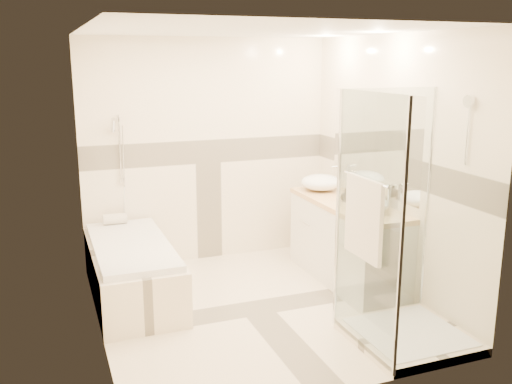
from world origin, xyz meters
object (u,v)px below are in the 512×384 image
object	(u,v)px
bathtub	(132,268)
amenity_bottle_b	(346,195)
vanity	(347,242)
shower_enclosure	(394,282)
vessel_sink_far	(368,204)
vessel_sink_near	(321,182)
amenity_bottle_a	(353,197)

from	to	relation	value
bathtub	amenity_bottle_b	xyz separation A→B (m)	(2.13, -0.32, 0.61)
vanity	shower_enclosure	xyz separation A→B (m)	(-0.29, -1.27, 0.08)
vanity	vessel_sink_far	distance (m)	0.64
vanity	shower_enclosure	bearing A→B (deg)	-102.97
shower_enclosure	vessel_sink_near	world-z (taller)	shower_enclosure
shower_enclosure	vessel_sink_near	xyz separation A→B (m)	(0.27, 1.85, 0.43)
shower_enclosure	amenity_bottle_b	world-z (taller)	shower_enclosure
amenity_bottle_b	bathtub	bearing A→B (deg)	171.41
vessel_sink_near	amenity_bottle_a	size ratio (longest dim) A/B	2.91
vanity	amenity_bottle_b	xyz separation A→B (m)	(-0.02, 0.03, 0.49)
vanity	amenity_bottle_a	world-z (taller)	amenity_bottle_a
vessel_sink_far	amenity_bottle_b	distance (m)	0.43
amenity_bottle_a	amenity_bottle_b	distance (m)	0.14
bathtub	vanity	world-z (taller)	vanity
vessel_sink_near	amenity_bottle_b	size ratio (longest dim) A/B	3.27
vessel_sink_near	amenity_bottle_a	distance (m)	0.69
vessel_sink_far	vanity	bearing A→B (deg)	87.18
bathtub	vanity	distance (m)	2.18
shower_enclosure	amenity_bottle_a	distance (m)	1.26
amenity_bottle_b	vanity	bearing A→B (deg)	-54.71
vessel_sink_near	vessel_sink_far	distance (m)	0.98
bathtub	shower_enclosure	bearing A→B (deg)	-41.10
vessel_sink_far	amenity_bottle_a	xyz separation A→B (m)	(0.00, 0.29, -0.00)
shower_enclosure	vessel_sink_far	bearing A→B (deg)	72.51
vessel_sink_near	amenity_bottle_a	xyz separation A→B (m)	(0.00, -0.69, -0.01)
shower_enclosure	vessel_sink_near	distance (m)	1.92
vanity	shower_enclosure	distance (m)	1.31
bathtub	vanity	bearing A→B (deg)	-9.25
vessel_sink_near	shower_enclosure	bearing A→B (deg)	-98.39
shower_enclosure	amenity_bottle_b	bearing A→B (deg)	78.14
amenity_bottle_a	amenity_bottle_b	world-z (taller)	amenity_bottle_a
bathtub	vessel_sink_far	size ratio (longest dim) A/B	4.40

